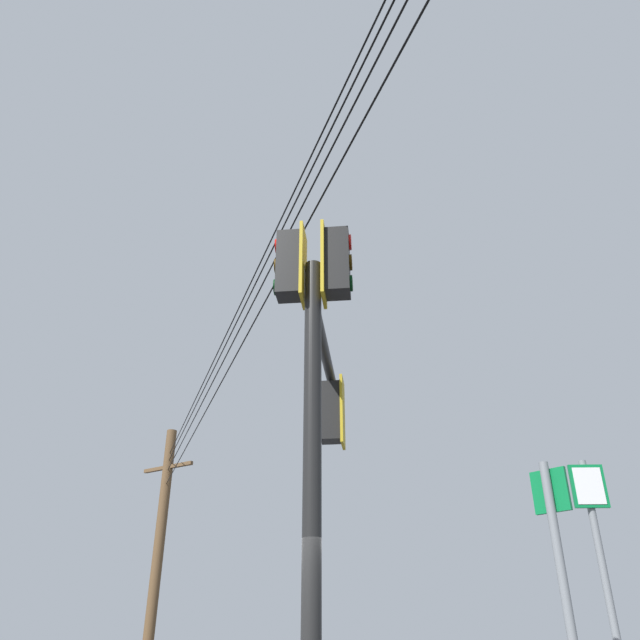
# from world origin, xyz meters

# --- Properties ---
(signal_mast_assembly) EXTENTS (2.11, 4.36, 6.26)m
(signal_mast_assembly) POSITION_xyz_m (0.43, 0.86, 4.43)
(signal_mast_assembly) COLOR black
(signal_mast_assembly) RESTS_ON ground
(utility_pole_wooden) EXTENTS (2.23, 0.35, 8.42)m
(utility_pole_wooden) POSITION_xyz_m (-10.87, 11.30, 4.30)
(utility_pole_wooden) COLOR brown
(utility_pole_wooden) RESTS_ON ground
(route_sign_primary) EXTENTS (0.30, 0.17, 3.13)m
(route_sign_primary) POSITION_xyz_m (3.26, 0.91, 1.88)
(route_sign_primary) COLOR slate
(route_sign_primary) RESTS_ON ground
(route_sign_secondary) EXTENTS (0.28, 0.14, 2.81)m
(route_sign_secondary) POSITION_xyz_m (3.08, -0.44, 1.65)
(route_sign_secondary) COLOR slate
(route_sign_secondary) RESTS_ON ground
(overhead_wire_span) EXTENTS (25.42, 24.38, 1.20)m
(overhead_wire_span) POSITION_xyz_m (1.83, -0.89, 7.14)
(overhead_wire_span) COLOR black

